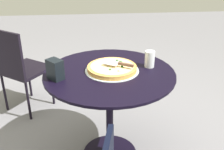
# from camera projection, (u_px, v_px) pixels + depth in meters

# --- Properties ---
(patio_table) EXTENTS (0.91, 0.91, 0.73)m
(patio_table) POSITION_uv_depth(u_px,v_px,m) (110.00, 92.00, 1.93)
(patio_table) COLOR black
(patio_table) RESTS_ON ground
(pizza_on_tray) EXTENTS (0.38, 0.38, 0.05)m
(pizza_on_tray) POSITION_uv_depth(u_px,v_px,m) (112.00, 68.00, 1.87)
(pizza_on_tray) COLOR silver
(pizza_on_tray) RESTS_ON patio_table
(pizza_server) EXTENTS (0.20, 0.15, 0.02)m
(pizza_server) POSITION_uv_depth(u_px,v_px,m) (119.00, 64.00, 1.84)
(pizza_server) COLOR silver
(pizza_server) RESTS_ON pizza_on_tray
(drinking_cup) EXTENTS (0.07, 0.07, 0.12)m
(drinking_cup) POSITION_uv_depth(u_px,v_px,m) (150.00, 59.00, 1.92)
(drinking_cup) COLOR silver
(drinking_cup) RESTS_ON patio_table
(napkin_dispenser) EXTENTS (0.12, 0.12, 0.13)m
(napkin_dispenser) POSITION_uv_depth(u_px,v_px,m) (55.00, 69.00, 1.73)
(napkin_dispenser) COLOR black
(napkin_dispenser) RESTS_ON patio_table
(patio_chair_far) EXTENTS (0.54, 0.54, 0.86)m
(patio_chair_far) POSITION_uv_depth(u_px,v_px,m) (19.00, 65.00, 2.54)
(patio_chair_far) COLOR black
(patio_chair_far) RESTS_ON ground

